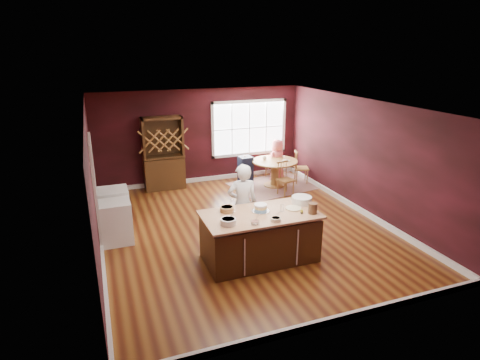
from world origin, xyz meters
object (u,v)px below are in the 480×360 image
layer_cake (261,208)px  washer (116,222)px  hutch (163,154)px  toddler (246,158)px  kitchen_island (260,238)px  chair_north (273,163)px  dining_table (275,168)px  baker (242,204)px  chair_south (286,178)px  seated_woman (277,160)px  dryer (114,210)px  chair_east (302,167)px  high_chair (245,170)px

layer_cake → washer: size_ratio=0.39×
hutch → toddler: bearing=-13.2°
layer_cake → hutch: 4.59m
kitchen_island → chair_north: 5.05m
dining_table → baker: size_ratio=0.77×
kitchen_island → chair_south: 3.55m
layer_cake → chair_north: 4.96m
chair_south → seated_woman: 1.26m
chair_north → dryer: (-4.79, -2.19, 0.00)m
layer_cake → chair_east: 4.62m
chair_north → washer: bearing=11.0°
chair_east → hutch: (-3.85, 0.87, 0.53)m
dryer → dining_table: bearing=17.6°
kitchen_island → chair_south: bearing=55.7°
seated_woman → washer: 5.38m
dining_table → baker: (-2.10, -2.97, 0.30)m
dining_table → chair_north: size_ratio=1.41×
chair_south → washer: 4.63m
washer → dryer: dryer is taller
washer → hutch: bearing=62.9°
chair_north → hutch: (-3.28, 0.11, 0.55)m
chair_east → chair_north: 0.95m
baker → seated_woman: (2.38, 3.40, -0.21)m
dining_table → layer_cake: (-1.98, -3.61, 0.45)m
high_chair → hutch: hutch is taller
kitchen_island → washer: kitchen_island is taller
baker → toddler: bearing=-103.6°
baker → chair_south: 3.03m
chair_east → dryer: 5.54m
chair_east → seated_woman: 0.74m
kitchen_island → baker: bearing=95.2°
chair_south → high_chair: size_ratio=1.06×
seated_woman → hutch: bearing=-26.8°
hutch → washer: (-1.50, -2.94, -0.58)m
washer → dining_table: bearing=24.7°
layer_cake → baker: bearing=100.7°
baker → hutch: (-0.88, 3.85, 0.18)m
kitchen_island → dryer: (-2.45, 2.28, 0.02)m
seated_woman → toddler: seated_woman is taller
chair_east → seated_woman: size_ratio=0.77×
layer_cake → toddler: size_ratio=1.30×
layer_cake → toddler: layer_cake is taller
chair_north → seated_woman: 0.38m
chair_south → dryer: (-4.45, -0.64, -0.00)m
kitchen_island → hutch: (-0.95, 4.58, 0.57)m
toddler → hutch: 2.30m
layer_cake → dryer: 3.36m
baker → high_chair: 3.63m
baker → chair_north: size_ratio=1.82×
washer → dryer: size_ratio=0.95×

